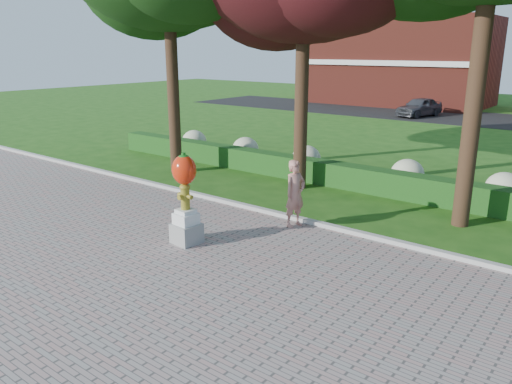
% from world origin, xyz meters
% --- Properties ---
extents(ground, '(100.00, 100.00, 0.00)m').
position_xyz_m(ground, '(0.00, 0.00, 0.00)').
color(ground, '#1F4E13').
rests_on(ground, ground).
extents(walkway, '(40.00, 14.00, 0.04)m').
position_xyz_m(walkway, '(0.00, -4.00, 0.02)').
color(walkway, gray).
rests_on(walkway, ground).
extents(curb, '(40.00, 0.18, 0.15)m').
position_xyz_m(curb, '(0.00, 3.00, 0.07)').
color(curb, '#ADADA5').
rests_on(curb, ground).
extents(lawn_hedge, '(24.00, 0.70, 0.80)m').
position_xyz_m(lawn_hedge, '(0.00, 7.00, 0.40)').
color(lawn_hedge, '#124214').
rests_on(lawn_hedge, ground).
extents(hydrangea_row, '(20.10, 1.10, 0.99)m').
position_xyz_m(hydrangea_row, '(0.57, 8.00, 0.55)').
color(hydrangea_row, '#B2BC8F').
rests_on(hydrangea_row, ground).
extents(street, '(50.00, 8.00, 0.02)m').
position_xyz_m(street, '(0.00, 28.00, 0.01)').
color(street, black).
rests_on(street, ground).
extents(building_left, '(14.00, 8.00, 7.00)m').
position_xyz_m(building_left, '(-10.00, 34.00, 3.50)').
color(building_left, maroon).
rests_on(building_left, ground).
extents(hydrant_sculpture, '(0.66, 0.66, 2.23)m').
position_xyz_m(hydrant_sculpture, '(-1.33, -0.02, 1.22)').
color(hydrant_sculpture, gray).
rests_on(hydrant_sculpture, walkway).
extents(woman, '(0.56, 0.73, 1.79)m').
position_xyz_m(woman, '(0.07, 2.60, 0.93)').
color(woman, tan).
rests_on(woman, walkway).
extents(parked_car, '(2.43, 4.12, 1.32)m').
position_xyz_m(parked_car, '(-5.56, 26.70, 0.68)').
color(parked_car, '#3D3E44').
rests_on(parked_car, street).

